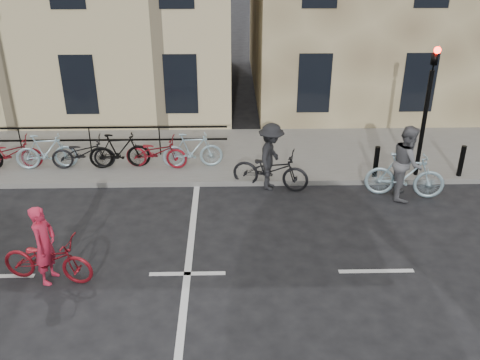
{
  "coord_description": "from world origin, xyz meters",
  "views": [
    {
      "loc": [
        0.91,
        -9.19,
        6.8
      ],
      "look_at": [
        1.16,
        2.2,
        1.1
      ],
      "focal_mm": 40.0,
      "sensor_mm": 36.0,
      "label": 1
    }
  ],
  "objects_px": {
    "traffic_light": "(428,96)",
    "cyclist_grey": "(406,169)",
    "cyclist_pink": "(47,256)",
    "cyclist_dark": "(271,164)"
  },
  "relations": [
    {
      "from": "cyclist_pink",
      "to": "cyclist_grey",
      "type": "relative_size",
      "value": 0.94
    },
    {
      "from": "cyclist_grey",
      "to": "cyclist_dark",
      "type": "distance_m",
      "value": 3.55
    },
    {
      "from": "traffic_light",
      "to": "cyclist_dark",
      "type": "distance_m",
      "value": 4.53
    },
    {
      "from": "traffic_light",
      "to": "cyclist_dark",
      "type": "relative_size",
      "value": 1.75
    },
    {
      "from": "cyclist_pink",
      "to": "cyclist_dark",
      "type": "distance_m",
      "value": 6.3
    },
    {
      "from": "cyclist_pink",
      "to": "cyclist_grey",
      "type": "xyz_separation_m",
      "value": [
        8.34,
        3.47,
        0.21
      ]
    },
    {
      "from": "traffic_light",
      "to": "cyclist_grey",
      "type": "bearing_deg",
      "value": -123.72
    },
    {
      "from": "cyclist_pink",
      "to": "cyclist_grey",
      "type": "height_order",
      "value": "cyclist_grey"
    },
    {
      "from": "cyclist_pink",
      "to": "traffic_light",
      "type": "bearing_deg",
      "value": -53.0
    },
    {
      "from": "cyclist_dark",
      "to": "cyclist_grey",
      "type": "bearing_deg",
      "value": -82.18
    }
  ]
}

